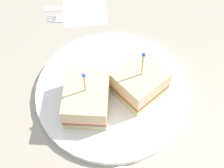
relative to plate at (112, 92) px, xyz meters
The scene contains 7 objects.
ground_plane 1.67cm from the plate, ahead, with size 113.43×113.43×2.00cm, color #9E9384.
plate is the anchor object (origin of this frame).
sandwich_half_front 6.21cm from the plate, 123.51° to the right, with size 8.94×9.68×11.45cm.
sandwich_half_back 6.64cm from the plate, 97.90° to the left, with size 12.36×11.77×10.18cm.
napkin 22.84cm from the plate, 13.98° to the right, with size 9.75×8.78×0.15cm, color white.
fork 22.29cm from the plate, ahead, with size 6.86×11.01×0.35cm.
knife 25.57cm from the plate, ahead, with size 6.26×12.73×0.35cm.
Camera 1 is at (-29.60, 17.02, 54.88)cm, focal length 53.58 mm.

